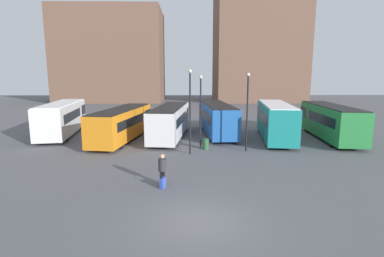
# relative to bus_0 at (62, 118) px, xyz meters

# --- Properties ---
(ground_plane) EXTENTS (160.00, 160.00, 0.00)m
(ground_plane) POSITION_rel_bus_0_xyz_m (12.85, -18.39, -1.74)
(ground_plane) COLOR #56565B
(building_block_left) EXTENTS (23.16, 14.85, 20.43)m
(building_block_left) POSITION_rel_bus_0_xyz_m (-4.86, 41.08, 8.48)
(building_block_left) COLOR brown
(building_block_left) RESTS_ON ground_plane
(building_block_right) EXTENTS (19.48, 15.44, 40.47)m
(building_block_right) POSITION_rel_bus_0_xyz_m (28.73, 41.08, 18.50)
(building_block_right) COLOR brown
(building_block_right) RESTS_ON ground_plane
(bus_0) EXTENTS (3.88, 10.60, 3.20)m
(bus_0) POSITION_rel_bus_0_xyz_m (0.00, 0.00, 0.00)
(bus_0) COLOR silver
(bus_0) RESTS_ON ground_plane
(bus_1) EXTENTS (4.00, 10.77, 2.90)m
(bus_1) POSITION_rel_bus_0_xyz_m (6.47, -2.44, -0.16)
(bus_1) COLOR orange
(bus_1) RESTS_ON ground_plane
(bus_2) EXTENTS (3.53, 10.47, 3.01)m
(bus_2) POSITION_rel_bus_0_xyz_m (10.81, -1.63, -0.10)
(bus_2) COLOR silver
(bus_2) RESTS_ON ground_plane
(bus_3) EXTENTS (3.15, 10.24, 3.07)m
(bus_3) POSITION_rel_bus_0_xyz_m (15.38, 0.03, -0.06)
(bus_3) COLOR #1E56A3
(bus_3) RESTS_ON ground_plane
(bus_4) EXTENTS (3.79, 9.87, 3.32)m
(bus_4) POSITION_rel_bus_0_xyz_m (20.57, -2.41, 0.06)
(bus_4) COLOR #19847F
(bus_4) RESTS_ON ground_plane
(bus_5) EXTENTS (3.32, 10.52, 3.15)m
(bus_5) POSITION_rel_bus_0_xyz_m (25.70, -2.37, -0.02)
(bus_5) COLOR #237A38
(bus_5) RESTS_ON ground_plane
(traveler) EXTENTS (0.57, 0.57, 1.70)m
(traveler) POSITION_rel_bus_0_xyz_m (11.06, -14.16, -0.73)
(traveler) COLOR black
(traveler) RESTS_ON ground_plane
(suitcase) EXTENTS (0.33, 0.44, 0.82)m
(suitcase) POSITION_rel_bus_0_xyz_m (11.11, -14.68, -1.45)
(suitcase) COLOR #334CB2
(suitcase) RESTS_ON ground_plane
(lamp_post_0) EXTENTS (0.28, 0.28, 6.05)m
(lamp_post_0) POSITION_rel_bus_0_xyz_m (17.02, -6.92, 1.80)
(lamp_post_0) COLOR black
(lamp_post_0) RESTS_ON ground_plane
(lamp_post_1) EXTENTS (0.28, 0.28, 6.29)m
(lamp_post_1) POSITION_rel_bus_0_xyz_m (12.62, -7.73, 1.92)
(lamp_post_1) COLOR black
(lamp_post_1) RESTS_ON ground_plane
(lamp_post_2) EXTENTS (0.28, 0.28, 5.86)m
(lamp_post_2) POSITION_rel_bus_0_xyz_m (13.51, -5.56, 1.70)
(lamp_post_2) COLOR black
(lamp_post_2) RESTS_ON ground_plane
(trash_bin) EXTENTS (0.52, 0.52, 0.85)m
(trash_bin) POSITION_rel_bus_0_xyz_m (13.88, -6.29, -1.31)
(trash_bin) COLOR #285633
(trash_bin) RESTS_ON ground_plane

